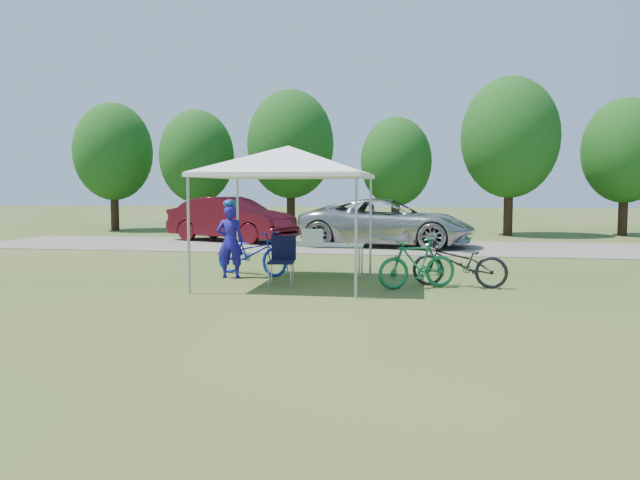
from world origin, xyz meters
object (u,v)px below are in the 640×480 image
Objects in this scene: bike_green at (417,264)px; bike_dark at (459,263)px; folding_chair at (282,256)px; sedan at (231,219)px; folding_table at (325,246)px; cyclist at (230,242)px; bike_blue at (252,253)px; cooler at (312,237)px; minivan at (387,222)px.

bike_dark is at bearing 83.83° from bike_green.
sedan is (-3.96, 9.31, 0.23)m from folding_chair.
sedan is at bearing -131.10° from bike_dark.
folding_table is 2.06m from cyclist.
folding_table is at bearing 61.11° from folding_chair.
sedan is (-6.60, 9.38, 0.33)m from bike_green.
cyclist is 0.84× the size of bike_blue.
bike_blue is at bearing -136.20° from bike_green.
bike_green is 0.33× the size of sedan.
sedan is (-2.67, 8.60, 0.03)m from cyclist.
bike_blue is (-1.31, -0.24, -0.36)m from cooler.
minivan reaches higher than cyclist.
folding_chair is at bearing -103.11° from cooler.
folding_table is 2.54m from bike_green.
sedan is at bearing -171.20° from bike_green.
bike_blue is 8.63m from sedan.
folding_table is 1.05× the size of bike_green.
cooler is 1.37m from bike_blue.
folding_table is 1.72× the size of folding_chair.
cyclist reaches higher than folding_table.
folding_table is 3.82× the size of cooler.
minivan is at bearing -157.33° from bike_dark.
bike_green is at bearing -165.61° from minivan.
bike_blue is at bearing -171.49° from folding_table.
minivan is at bearing 73.43° from folding_chair.
cyclist is (-1.92, -0.75, 0.13)m from folding_table.
folding_chair is 0.17× the size of minivan.
cyclist reaches higher than bike_blue.
cyclist is at bearing -155.21° from cooler.
cooler reaches higher than folding_chair.
folding_chair is at bearing -76.58° from bike_dark.
cooler is (-0.29, 0.00, 0.20)m from folding_table.
bike_green is 0.29× the size of minivan.
sedan is at bearing 107.31° from folding_chair.
bike_dark is (3.43, 0.22, -0.10)m from folding_chair.
sedan is (-7.39, 9.09, 0.33)m from bike_dark.
folding_chair is 8.44m from minivan.
folding_table is at bearing 179.24° from minivan.
bike_blue reaches higher than bike_green.
cyclist is at bearing -86.20° from bike_dark.
minivan is at bearing -79.23° from sedan.
sedan is (-4.59, 7.84, 0.16)m from folding_table.
folding_table is 0.30× the size of minivan.
bike_green is at bearing -60.08° from bike_dark.
folding_chair is at bearing -117.92° from bike_green.
bike_green is 0.88× the size of bike_dark.
sedan is at bearing 41.20° from bike_blue.
folding_table is at bearing -153.81° from bike_green.
bike_dark is at bearing -22.02° from cooler.
cooler is at bearing -102.23° from bike_dark.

